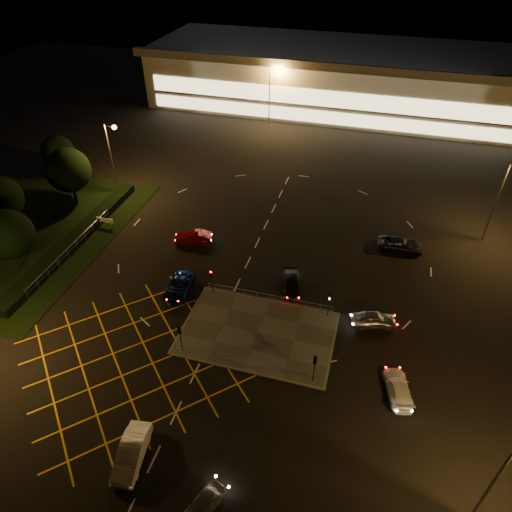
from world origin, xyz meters
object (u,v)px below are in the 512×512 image
(signal_sw, at_px, (180,333))
(car_left_blue, at_px, (179,287))
(signal_nw, at_px, (212,277))
(signal_ne, at_px, (329,299))
(car_circ_red, at_px, (193,237))
(car_east_grey, at_px, (401,245))
(car_near_silver, at_px, (201,507))
(signal_se, at_px, (315,363))
(car_queue_white, at_px, (132,453))
(car_right_silver, at_px, (374,319))
(car_approach_white, at_px, (398,388))
(car_far_dkgrey, at_px, (292,284))

(signal_sw, height_order, car_left_blue, signal_sw)
(signal_nw, height_order, signal_ne, same)
(signal_nw, relative_size, car_circ_red, 0.73)
(car_east_grey, bearing_deg, car_near_silver, 157.43)
(signal_ne, bearing_deg, signal_se, -90.00)
(car_queue_white, height_order, car_right_silver, car_queue_white)
(car_right_silver, xyz_separation_m, car_east_grey, (2.05, 13.07, 0.01))
(signal_sw, distance_m, signal_ne, 14.41)
(car_left_blue, xyz_separation_m, car_approach_white, (22.48, -6.59, -0.04))
(signal_ne, bearing_deg, car_left_blue, -177.63)
(car_near_silver, bearing_deg, signal_sw, 140.60)
(signal_se, bearing_deg, car_far_dkgrey, -68.78)
(car_far_dkgrey, relative_size, car_approach_white, 1.00)
(car_circ_red, bearing_deg, car_near_silver, 6.05)
(car_approach_white, bearing_deg, car_left_blue, -31.10)
(car_approach_white, bearing_deg, car_circ_red, -46.84)
(signal_se, relative_size, car_left_blue, 0.63)
(signal_se, height_order, car_queue_white, signal_se)
(signal_ne, height_order, car_right_silver, signal_ne)
(car_near_silver, xyz_separation_m, car_left_blue, (-10.22, 19.77, 0.06))
(signal_sw, xyz_separation_m, signal_se, (12.00, 0.00, 0.00))
(signal_sw, height_order, car_near_silver, signal_sw)
(car_circ_red, bearing_deg, signal_nw, 16.86)
(signal_sw, relative_size, car_right_silver, 0.74)
(signal_se, distance_m, car_right_silver, 9.42)
(signal_sw, relative_size, car_far_dkgrey, 0.70)
(signal_nw, bearing_deg, car_east_grey, 35.58)
(signal_nw, xyz_separation_m, car_right_silver, (16.44, 0.16, -1.64))
(signal_sw, bearing_deg, car_circ_red, -71.38)
(signal_ne, xyz_separation_m, car_right_silver, (4.44, 0.16, -1.64))
(signal_ne, height_order, car_far_dkgrey, signal_ne)
(signal_sw, xyz_separation_m, car_approach_white, (18.98, 0.76, -1.71))
(car_left_blue, relative_size, car_east_grey, 0.95)
(car_far_dkgrey, distance_m, car_east_grey, 14.84)
(car_queue_white, xyz_separation_m, car_approach_white, (18.47, 11.13, -0.14))
(signal_sw, distance_m, car_right_silver, 18.42)
(signal_sw, height_order, car_right_silver, signal_sw)
(signal_nw, xyz_separation_m, signal_ne, (12.00, 0.00, 0.00))
(car_left_blue, height_order, car_circ_red, car_circ_red)
(car_near_silver, bearing_deg, car_circ_red, 135.27)
(car_circ_red, bearing_deg, car_queue_white, -4.40)
(signal_se, height_order, car_circ_red, signal_se)
(car_left_blue, height_order, car_right_silver, car_right_silver)
(car_near_silver, bearing_deg, car_far_dkgrey, 109.72)
(signal_nw, distance_m, car_near_silver, 21.56)
(car_east_grey, bearing_deg, car_right_silver, 167.80)
(car_far_dkgrey, height_order, car_circ_red, car_circ_red)
(car_left_blue, xyz_separation_m, car_right_silver, (19.94, 0.80, 0.03))
(car_right_silver, bearing_deg, car_left_blue, 77.81)
(car_queue_white, bearing_deg, car_circ_red, 93.84)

